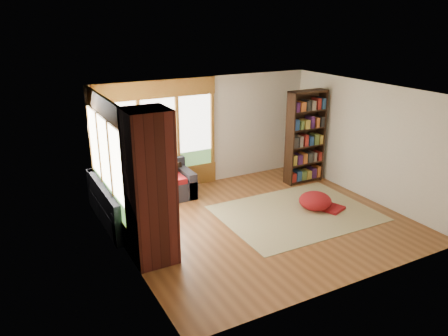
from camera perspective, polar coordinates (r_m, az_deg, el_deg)
name	(u,v)px	position (r m, az deg, el deg)	size (l,w,h in m)	color
floor	(261,221)	(8.92, 4.91, -6.91)	(5.50, 5.50, 0.00)	brown
ceiling	(265,92)	(8.11, 5.44, 9.79)	(5.50, 5.50, 0.00)	white
wall_back	(206,131)	(10.51, -2.33, 4.82)	(5.50, 0.04, 2.60)	silver
wall_front	(358,208)	(6.63, 17.09, -4.99)	(5.50, 0.04, 2.60)	silver
wall_left	(123,185)	(7.36, -13.09, -2.17)	(0.04, 5.00, 2.60)	silver
wall_right	(368,141)	(10.15, 18.29, 3.31)	(0.04, 5.00, 2.60)	silver
windows_back	(159,136)	(10.02, -8.45, 4.20)	(2.82, 0.10, 1.90)	olive
windows_left	(106,161)	(8.45, -15.14, 0.84)	(0.10, 2.62, 1.90)	olive
roller_blind	(96,131)	(9.13, -16.43, 4.70)	(0.03, 0.72, 0.90)	#699152
brick_chimney	(150,188)	(7.13, -9.62, -2.62)	(0.70, 0.70, 2.60)	#471914
sectional_sofa	(141,196)	(9.44, -10.81, -3.63)	(2.20, 2.20, 0.80)	#24252C
area_rug	(296,213)	(9.33, 9.42, -5.84)	(3.13, 2.39, 0.01)	beige
bookshelf	(305,137)	(10.78, 10.60, 3.97)	(0.97, 0.32, 2.27)	black
pouf	(315,200)	(9.53, 11.84, -4.17)	(0.69, 0.69, 0.37)	maroon
dog_tan	(143,171)	(9.49, -10.55, -0.43)	(0.91, 0.62, 0.47)	brown
dog_brindle	(143,187)	(8.71, -10.57, -2.43)	(0.52, 0.81, 0.43)	#3F311B
throw_pillows	(143,175)	(9.36, -10.57, -0.87)	(1.98, 1.68, 0.45)	black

